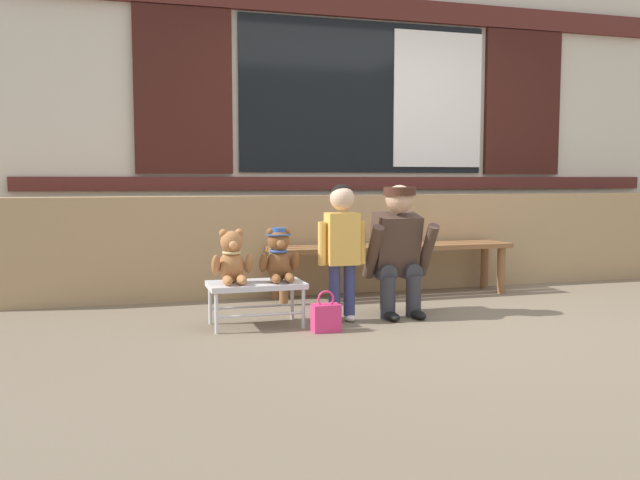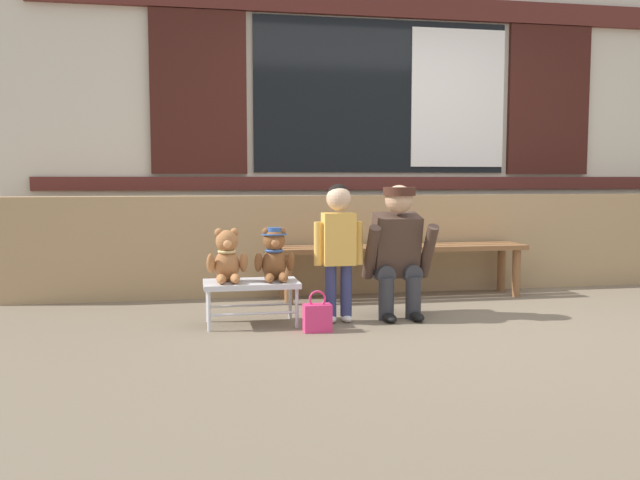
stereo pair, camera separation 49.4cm
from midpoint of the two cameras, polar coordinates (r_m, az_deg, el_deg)
name	(u,v)px [view 1 (the left image)]	position (r m, az deg, el deg)	size (l,w,h in m)	color
ground_plane	(455,321)	(4.87, 8.39, -6.71)	(60.00, 60.00, 0.00)	#756651
brick_low_wall	(381,242)	(6.11, 2.78, -0.20)	(6.62, 0.25, 0.85)	tan
shop_facade	(362,101)	(6.61, 1.35, 11.57)	(6.76, 0.26, 3.45)	beige
wooden_bench_long	(391,252)	(5.76, 3.54, -1.06)	(2.10, 0.40, 0.44)	brown
small_display_bench	(256,287)	(4.64, -8.42, -3.94)	(0.64, 0.36, 0.30)	silver
teddy_bear_plain	(232,259)	(4.60, -10.43, -1.57)	(0.28, 0.26, 0.36)	#A86B3D
teddy_bear_with_hat	(279,256)	(4.64, -6.50, -1.35)	(0.28, 0.27, 0.36)	brown
child_standing	(342,237)	(4.71, -1.15, 0.24)	(0.35, 0.18, 0.96)	navy
adult_crouching	(398,250)	(4.94, 3.68, -0.83)	(0.50, 0.49, 0.95)	#333338
handbag_on_ground	(326,317)	(4.47, -2.69, -6.47)	(0.18, 0.11, 0.27)	#E53370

